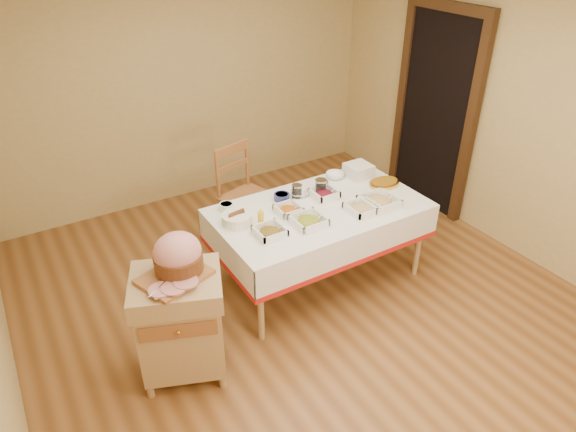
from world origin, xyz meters
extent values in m
plane|color=brown|center=(0.00, 0.00, 0.00)|extent=(5.00, 5.00, 0.00)
plane|color=tan|center=(0.00, 2.50, 1.30)|extent=(4.50, 0.00, 4.50)
plane|color=tan|center=(2.25, 0.00, 1.30)|extent=(0.00, 5.00, 5.00)
cube|color=black|center=(2.21, 0.90, 1.05)|extent=(0.06, 0.90, 2.10)
cube|color=#3D2413|center=(2.19, 0.40, 1.05)|extent=(0.08, 0.10, 2.10)
cube|color=#3D2413|center=(2.19, 1.40, 1.05)|extent=(0.08, 0.10, 2.10)
cube|color=#3D2413|center=(2.19, 0.90, 2.15)|extent=(0.08, 1.10, 0.10)
cube|color=tan|center=(0.30, 0.30, 0.73)|extent=(1.80, 1.00, 0.04)
cylinder|color=tan|center=(-0.52, -0.12, 0.35)|extent=(0.05, 0.05, 0.71)
cylinder|color=tan|center=(-0.52, 0.72, 0.35)|extent=(0.05, 0.05, 0.71)
cylinder|color=tan|center=(1.12, -0.12, 0.35)|extent=(0.05, 0.05, 0.71)
cylinder|color=tan|center=(1.12, 0.72, 0.35)|extent=(0.05, 0.05, 0.71)
cube|color=white|center=(0.30, 0.30, 0.76)|extent=(1.82, 1.02, 0.01)
cube|color=tan|center=(-1.15, -0.12, 0.40)|extent=(0.70, 0.64, 0.61)
cube|color=tan|center=(-1.15, -0.12, 0.78)|extent=(0.75, 0.69, 0.15)
cube|color=#9B5F32|center=(-1.15, -0.36, 0.61)|extent=(0.47, 0.19, 0.12)
sphere|color=gold|center=(-1.15, -0.37, 0.61)|extent=(0.03, 0.03, 0.03)
cylinder|color=tan|center=(-1.40, -0.32, 0.05)|extent=(0.05, 0.05, 0.10)
cylinder|color=tan|center=(-1.40, 0.08, 0.05)|extent=(0.05, 0.05, 0.10)
cylinder|color=tan|center=(-0.90, -0.32, 0.05)|extent=(0.05, 0.05, 0.10)
cylinder|color=tan|center=(-0.90, 0.08, 0.05)|extent=(0.05, 0.05, 0.10)
cube|color=#9B5F32|center=(0.05, 1.18, 0.51)|extent=(0.56, 0.55, 0.03)
cylinder|color=#9B5F32|center=(-0.08, 0.94, 0.25)|extent=(0.04, 0.04, 0.49)
cylinder|color=#9B5F32|center=(-0.19, 1.31, 0.25)|extent=(0.04, 0.04, 0.49)
cylinder|color=#9B5F32|center=(0.29, 1.05, 0.25)|extent=(0.04, 0.04, 0.49)
cylinder|color=#9B5F32|center=(0.18, 1.43, 0.25)|extent=(0.04, 0.04, 0.49)
cylinder|color=#9B5F32|center=(-0.19, 1.31, 0.75)|extent=(0.04, 0.04, 0.52)
cylinder|color=#9B5F32|center=(0.18, 1.43, 0.75)|extent=(0.04, 0.04, 0.52)
cube|color=#9B5F32|center=(-0.01, 1.37, 0.97)|extent=(0.41, 0.15, 0.10)
cube|color=#9B5F32|center=(-1.15, -0.12, 0.87)|extent=(0.43, 0.34, 0.03)
ellipsoid|color=#D68A8B|center=(-1.10, -0.08, 1.02)|extent=(0.32, 0.29, 0.28)
cylinder|color=#5F3315|center=(-1.10, -0.08, 0.95)|extent=(0.33, 0.33, 0.11)
cube|color=silver|center=(-1.21, -0.29, 0.89)|extent=(0.27, 0.12, 0.00)
cylinder|color=silver|center=(-1.24, -0.17, 0.90)|extent=(0.31, 0.09, 0.01)
cube|color=white|center=(-0.28, 0.14, 0.77)|extent=(0.22, 0.22, 0.01)
ellipsoid|color=#AA2113|center=(-0.28, 0.14, 0.79)|extent=(0.17, 0.17, 0.06)
cylinder|color=silver|center=(-0.23, 0.12, 0.79)|extent=(0.13, 0.01, 0.10)
cube|color=white|center=(0.06, 0.12, 0.77)|extent=(0.25, 0.25, 0.01)
ellipsoid|color=gold|center=(0.06, 0.12, 0.79)|extent=(0.19, 0.19, 0.07)
cylinder|color=silver|center=(0.12, 0.09, 0.79)|extent=(0.14, 0.01, 0.10)
cube|color=white|center=(0.56, 0.06, 0.77)|extent=(0.24, 0.24, 0.01)
ellipsoid|color=tan|center=(0.56, 0.06, 0.79)|extent=(0.19, 0.19, 0.06)
cylinder|color=silver|center=(0.62, 0.03, 0.79)|extent=(0.14, 0.01, 0.10)
cube|color=white|center=(0.76, 0.07, 0.77)|extent=(0.29, 0.29, 0.02)
ellipsoid|color=tan|center=(0.76, 0.07, 0.79)|extent=(0.22, 0.22, 0.08)
cylinder|color=silver|center=(0.82, 0.04, 0.80)|extent=(0.15, 0.01, 0.11)
cube|color=white|center=(0.02, 0.36, 0.77)|extent=(0.20, 0.20, 0.01)
ellipsoid|color=#BA5C0E|center=(0.02, 0.36, 0.79)|extent=(0.15, 0.15, 0.05)
cylinder|color=silver|center=(0.07, 0.34, 0.79)|extent=(0.13, 0.01, 0.10)
cube|color=white|center=(0.44, 0.43, 0.77)|extent=(0.22, 0.22, 0.01)
ellipsoid|color=maroon|center=(0.44, 0.43, 0.79)|extent=(0.16, 0.16, 0.06)
cylinder|color=silver|center=(0.48, 0.41, 0.79)|extent=(0.14, 0.01, 0.10)
cylinder|color=white|center=(-0.40, 0.68, 0.79)|extent=(0.13, 0.13, 0.06)
cylinder|color=black|center=(-0.40, 0.68, 0.81)|extent=(0.10, 0.10, 0.02)
cylinder|color=navy|center=(0.09, 0.58, 0.79)|extent=(0.14, 0.14, 0.06)
cylinder|color=maroon|center=(0.09, 0.58, 0.81)|extent=(0.11, 0.11, 0.02)
cylinder|color=white|center=(0.55, 0.61, 0.78)|extent=(0.10, 0.10, 0.05)
cylinder|color=#BA5C0E|center=(0.55, 0.61, 0.80)|extent=(0.08, 0.08, 0.02)
imported|color=white|center=(0.26, 0.57, 0.78)|extent=(0.21, 0.21, 0.04)
imported|color=white|center=(0.74, 0.69, 0.79)|extent=(0.18, 0.18, 0.05)
cylinder|color=silver|center=(0.23, 0.56, 0.81)|extent=(0.09, 0.09, 0.11)
cylinder|color=silver|center=(0.23, 0.56, 0.87)|extent=(0.09, 0.09, 0.01)
cylinder|color=black|center=(0.23, 0.56, 0.80)|extent=(0.07, 0.07, 0.08)
cylinder|color=silver|center=(0.45, 0.51, 0.82)|extent=(0.10, 0.10, 0.12)
cylinder|color=silver|center=(0.45, 0.51, 0.89)|extent=(0.11, 0.11, 0.01)
cylinder|color=black|center=(0.45, 0.51, 0.80)|extent=(0.08, 0.08, 0.09)
cylinder|color=yellow|center=(-0.27, 0.31, 0.82)|extent=(0.05, 0.05, 0.12)
cone|color=yellow|center=(-0.27, 0.31, 0.90)|extent=(0.03, 0.03, 0.03)
cylinder|color=white|center=(-0.43, 0.43, 0.80)|extent=(0.24, 0.24, 0.09)
cube|color=white|center=(0.95, 0.60, 0.77)|extent=(0.23, 0.23, 0.01)
cube|color=white|center=(0.95, 0.60, 0.78)|extent=(0.23, 0.23, 0.01)
cube|color=white|center=(0.95, 0.60, 0.79)|extent=(0.23, 0.23, 0.01)
cube|color=white|center=(0.95, 0.60, 0.81)|extent=(0.23, 0.23, 0.01)
cube|color=white|center=(0.95, 0.60, 0.82)|extent=(0.23, 0.23, 0.01)
cube|color=white|center=(0.95, 0.60, 0.84)|extent=(0.23, 0.23, 0.01)
cube|color=white|center=(0.95, 0.60, 0.85)|extent=(0.23, 0.23, 0.01)
cube|color=white|center=(0.95, 0.60, 0.86)|extent=(0.23, 0.23, 0.01)
cube|color=white|center=(0.95, 0.60, 0.88)|extent=(0.23, 0.23, 0.01)
ellipsoid|color=gold|center=(1.05, 0.34, 0.77)|extent=(0.31, 0.22, 0.03)
ellipsoid|color=#8E5C0F|center=(1.05, 0.34, 0.78)|extent=(0.27, 0.19, 0.03)
camera|label=1|loc=(-1.91, -2.82, 2.96)|focal=32.00mm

